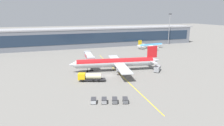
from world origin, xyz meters
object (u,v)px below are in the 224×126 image
object	(u,v)px
baggage_cart_0	(94,101)
baggage_cart_3	(125,100)
main_airliner	(116,63)
baggage_cart_1	(104,100)
baggage_cart_2	(115,100)
commuter_jet_far	(150,45)
lavatory_truck	(157,68)
fuel_tanker	(90,77)

from	to	relation	value
baggage_cart_0	baggage_cart_3	world-z (taller)	same
main_airliner	baggage_cart_1	distance (m)	34.15
baggage_cart_1	baggage_cart_3	distance (m)	6.40
baggage_cart_2	baggage_cart_0	bearing A→B (deg)	162.98
baggage_cart_3	commuter_jet_far	size ratio (longest dim) A/B	0.12
commuter_jet_far	baggage_cart_2	bearing A→B (deg)	-125.76
baggage_cart_1	baggage_cart_3	size ratio (longest dim) A/B	1.00
baggage_cart_0	commuter_jet_far	size ratio (longest dim) A/B	0.12
commuter_jet_far	lavatory_truck	bearing A→B (deg)	-116.63
main_airliner	lavatory_truck	size ratio (longest dim) A/B	7.40
main_airliner	lavatory_truck	bearing A→B (deg)	-21.68
baggage_cart_3	main_airliner	bearing A→B (deg)	74.96
baggage_cart_0	baggage_cart_3	bearing A→B (deg)	-17.02
fuel_tanker	main_airliner	bearing A→B (deg)	34.45
lavatory_truck	baggage_cart_2	xyz separation A→B (m)	(-29.59, -24.45, -0.64)
baggage_cart_0	commuter_jet_far	bearing A→B (deg)	50.77
fuel_tanker	baggage_cart_0	size ratio (longest dim) A/B	3.70
baggage_cart_1	main_airliner	bearing A→B (deg)	64.11
baggage_cart_0	main_airliner	bearing A→B (deg)	58.87
main_airliner	baggage_cart_2	size ratio (longest dim) A/B	14.58
fuel_tanker	baggage_cart_3	bearing A→B (deg)	-74.77
commuter_jet_far	baggage_cart_0	bearing A→B (deg)	-129.23
baggage_cart_1	baggage_cart_2	bearing A→B (deg)	-17.02
baggage_cart_2	commuter_jet_far	world-z (taller)	commuter_jet_far
lavatory_truck	baggage_cart_1	xyz separation A→B (m)	(-32.65, -23.51, -0.64)
baggage_cart_2	lavatory_truck	bearing A→B (deg)	39.56
baggage_cart_1	baggage_cart_0	bearing A→B (deg)	162.98
baggage_cart_2	baggage_cart_3	world-z (taller)	same
baggage_cart_0	baggage_cart_2	size ratio (longest dim) A/B	1.00
fuel_tanker	baggage_cart_2	xyz separation A→B (m)	(3.01, -21.37, -0.96)
baggage_cart_2	commuter_jet_far	distance (m)	97.72
fuel_tanker	baggage_cart_2	bearing A→B (deg)	-81.97
main_airliner	commuter_jet_far	xyz separation A→B (m)	(45.31, 47.76, -1.59)
baggage_cart_2	fuel_tanker	bearing A→B (deg)	98.03
baggage_cart_0	baggage_cart_1	size ratio (longest dim) A/B	1.00
baggage_cart_1	baggage_cart_2	world-z (taller)	same
baggage_cart_0	baggage_cart_1	world-z (taller)	same
baggage_cart_2	baggage_cart_3	size ratio (longest dim) A/B	1.00
lavatory_truck	baggage_cart_3	size ratio (longest dim) A/B	1.97
lavatory_truck	baggage_cart_2	distance (m)	38.39
baggage_cart_1	baggage_cart_3	xyz separation A→B (m)	(6.12, -1.87, 0.00)
main_airliner	baggage_cart_3	distance (m)	33.77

